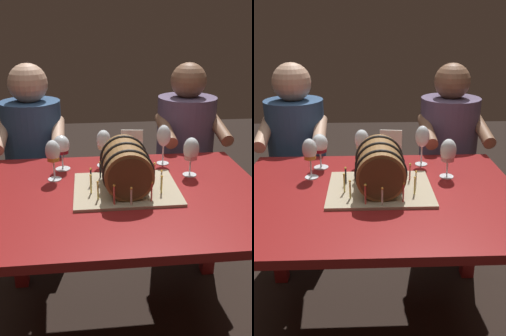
% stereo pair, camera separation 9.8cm
% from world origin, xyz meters
% --- Properties ---
extents(ground_plane, '(8.00, 8.00, 0.00)m').
position_xyz_m(ground_plane, '(0.00, 0.00, 0.00)').
color(ground_plane, black).
extents(dining_table, '(1.20, 0.92, 0.74)m').
position_xyz_m(dining_table, '(0.00, 0.00, 0.62)').
color(dining_table, maroon).
rests_on(dining_table, ground).
extents(barrel_cake, '(0.44, 0.36, 0.21)m').
position_xyz_m(barrel_cake, '(0.01, 0.03, 0.83)').
color(barrel_cake, tan).
rests_on(barrel_cake, dining_table).
extents(wine_glass_red, '(0.08, 0.08, 0.17)m').
position_xyz_m(wine_glass_red, '(-0.26, 0.29, 0.85)').
color(wine_glass_red, white).
rests_on(wine_glass_red, dining_table).
extents(wine_glass_rose, '(0.07, 0.07, 0.18)m').
position_xyz_m(wine_glass_rose, '(0.32, 0.16, 0.86)').
color(wine_glass_rose, white).
rests_on(wine_glass_rose, dining_table).
extents(wine_glass_white, '(0.07, 0.07, 0.18)m').
position_xyz_m(wine_glass_white, '(-0.06, 0.32, 0.86)').
color(wine_glass_white, white).
rests_on(wine_glass_white, dining_table).
extents(wine_glass_empty, '(0.07, 0.07, 0.20)m').
position_xyz_m(wine_glass_empty, '(0.23, 0.32, 0.88)').
color(wine_glass_empty, white).
rests_on(wine_glass_empty, dining_table).
extents(wine_glass_amber, '(0.07, 0.07, 0.19)m').
position_xyz_m(wine_glass_amber, '(-0.29, 0.17, 0.87)').
color(wine_glass_amber, white).
rests_on(wine_glass_amber, dining_table).
extents(menu_card, '(0.11, 0.03, 0.16)m').
position_xyz_m(menu_card, '(0.08, 0.38, 0.82)').
color(menu_card, silver).
rests_on(menu_card, dining_table).
extents(person_seated_left, '(0.39, 0.47, 1.19)m').
position_xyz_m(person_seated_left, '(-0.46, 0.73, 0.56)').
color(person_seated_left, '#1B2D46').
rests_on(person_seated_left, ground).
extents(person_seated_right, '(0.39, 0.47, 1.19)m').
position_xyz_m(person_seated_right, '(0.46, 0.73, 0.56)').
color(person_seated_right, '#372D40').
rests_on(person_seated_right, ground).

